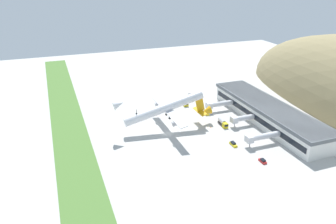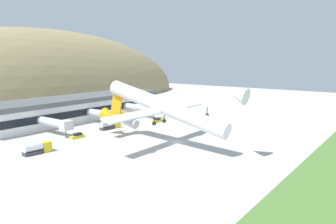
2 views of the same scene
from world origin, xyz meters
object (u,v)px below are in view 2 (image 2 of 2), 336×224
(service_car_0, at_px, (174,114))
(traffic_cone_0, at_px, (124,130))
(service_car_2, at_px, (77,136))
(fuel_truck, at_px, (110,125))
(cargo_airplane, at_px, (162,108))
(service_car_1, at_px, (157,120))
(jetway_0, at_px, (56,123))
(box_truck, at_px, (37,148))
(jetway_2, at_px, (142,108))
(terminal_building, at_px, (75,107))
(jetway_1, at_px, (101,114))

(service_car_0, distance_m, traffic_cone_0, 35.57)
(service_car_2, distance_m, fuel_truck, 15.21)
(cargo_airplane, relative_size, fuel_truck, 6.28)
(service_car_1, distance_m, fuel_truck, 20.21)
(jetway_0, relative_size, box_truck, 2.12)
(cargo_airplane, bearing_deg, box_truck, 141.39)
(jetway_0, distance_m, jetway_2, 40.17)
(traffic_cone_0, bearing_deg, cargo_airplane, -106.92)
(terminal_building, relative_size, service_car_1, 17.15)
(jetway_0, distance_m, jetway_1, 20.56)
(terminal_building, relative_size, jetway_2, 4.65)
(jetway_1, xyz_separation_m, service_car_0, (32.00, -9.73, -3.40))
(service_car_2, relative_size, box_truck, 0.63)
(jetway_0, distance_m, service_car_2, 8.93)
(service_car_2, bearing_deg, service_car_1, -6.46)
(cargo_airplane, distance_m, fuel_truck, 29.68)
(jetway_0, height_order, traffic_cone_0, jetway_0)
(service_car_0, relative_size, service_car_2, 0.82)
(service_car_0, bearing_deg, jetway_0, 171.23)
(jetway_1, xyz_separation_m, cargo_airplane, (-9.58, -35.57, 6.70))
(service_car_0, distance_m, service_car_2, 50.63)
(jetway_0, height_order, box_truck, jetway_0)
(fuel_truck, bearing_deg, service_car_1, -15.99)
(terminal_building, height_order, traffic_cone_0, terminal_building)
(terminal_building, distance_m, jetway_1, 15.47)
(service_car_1, bearing_deg, jetway_0, 161.80)
(jetway_2, relative_size, cargo_airplane, 0.34)
(terminal_building, bearing_deg, traffic_cone_0, -96.55)
(fuel_truck, relative_size, box_truck, 1.07)
(fuel_truck, relative_size, traffic_cone_0, 13.46)
(jetway_1, relative_size, traffic_cone_0, 21.44)
(service_car_2, xyz_separation_m, traffic_cone_0, (15.41, -4.99, -0.35))
(jetway_0, relative_size, traffic_cone_0, 26.74)
(service_car_1, bearing_deg, cargo_airplane, -139.20)
(fuel_truck, xyz_separation_m, traffic_cone_0, (0.31, -6.65, -1.15))
(jetway_1, height_order, box_truck, jetway_1)
(box_truck, bearing_deg, traffic_cone_0, 0.53)
(service_car_1, relative_size, fuel_truck, 0.58)
(terminal_building, bearing_deg, service_car_2, -126.92)
(jetway_1, bearing_deg, service_car_2, -152.52)
(jetway_1, height_order, service_car_1, jetway_1)
(box_truck, bearing_deg, service_car_1, 1.54)
(jetway_2, height_order, cargo_airplane, cargo_airplane)
(jetway_0, relative_size, service_car_0, 4.15)
(service_car_0, height_order, traffic_cone_0, service_car_0)
(service_car_0, bearing_deg, terminal_building, 141.63)
(box_truck, bearing_deg, jetway_1, 22.94)
(terminal_building, bearing_deg, service_car_1, -61.66)
(jetway_0, height_order, jetway_1, same)
(fuel_truck, bearing_deg, terminal_building, 80.87)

